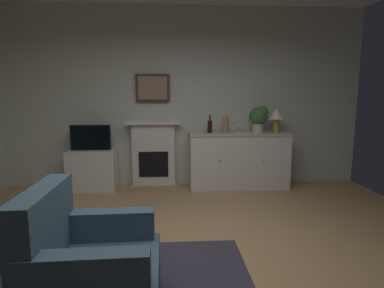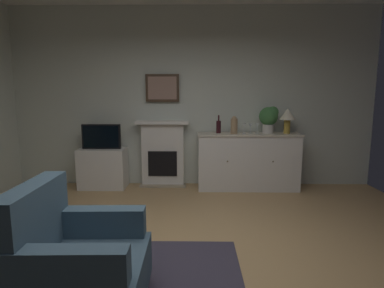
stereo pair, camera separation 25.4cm
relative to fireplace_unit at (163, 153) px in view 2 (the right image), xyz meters
name	(u,v)px [view 2 (the right image)]	position (x,y,z in m)	size (l,w,h in m)	color
ground_plane	(186,273)	(0.48, -2.59, -0.60)	(6.07, 5.49, 0.10)	tan
wall_rear	(192,98)	(0.48, 0.13, 0.93)	(6.07, 0.06, 2.95)	silver
fireplace_unit	(163,153)	(0.00, 0.00, 0.00)	(0.87, 0.30, 1.10)	white
framed_picture	(162,88)	(0.00, 0.05, 1.09)	(0.55, 0.04, 0.45)	#473323
sideboard_cabinet	(248,161)	(1.40, -0.18, -0.09)	(1.63, 0.49, 0.91)	white
table_lamp	(287,116)	(2.01, -0.18, 0.64)	(0.26, 0.26, 0.40)	#B79338
wine_bottle	(219,127)	(0.92, -0.16, 0.47)	(0.08, 0.08, 0.29)	#331419
wine_glass_left	(244,126)	(1.32, -0.21, 0.49)	(0.07, 0.07, 0.16)	silver
wine_glass_center	(251,126)	(1.43, -0.17, 0.49)	(0.07, 0.07, 0.16)	silver
wine_glass_right	(257,126)	(1.54, -0.16, 0.49)	(0.07, 0.07, 0.16)	silver
vase_decorative	(234,125)	(1.16, -0.23, 0.50)	(0.11, 0.11, 0.28)	#9E7F5B
tv_cabinet	(103,168)	(-0.98, -0.16, -0.22)	(0.75, 0.42, 0.66)	white
tv_set	(101,137)	(-0.98, -0.19, 0.31)	(0.62, 0.07, 0.40)	black
potted_plant_small	(269,117)	(1.73, -0.13, 0.62)	(0.30, 0.30, 0.43)	beige
armchair	(76,261)	(-0.25, -3.16, -0.17)	(0.83, 0.80, 0.92)	#3F596B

